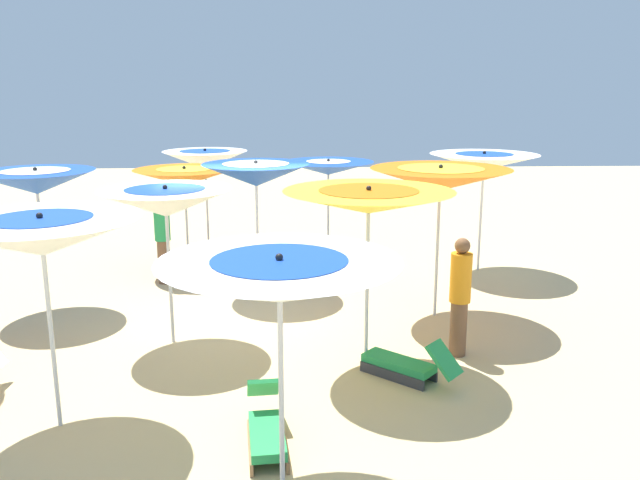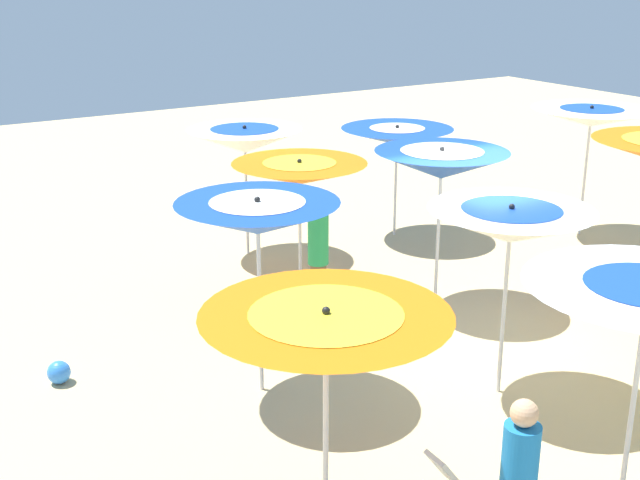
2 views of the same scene
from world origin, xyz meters
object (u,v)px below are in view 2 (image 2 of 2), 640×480
beach_umbrella_9 (245,140)px  beach_ball (59,372)px  beach_umbrella_0 (326,335)px  beachgoer_0 (318,256)px  beach_umbrella_11 (591,117)px  beach_umbrella_4 (510,225)px  beach_umbrella_7 (441,164)px  beach_umbrella_3 (258,217)px  beach_umbrella_10 (397,136)px  beach_umbrella_6 (299,173)px

beach_umbrella_9 → beach_ball: bearing=-54.1°
beach_umbrella_0 → beachgoer_0: bearing=148.7°
beach_umbrella_0 → beach_umbrella_9: (-7.39, 3.06, -0.01)m
beach_umbrella_9 → beach_umbrella_11: size_ratio=0.94×
beach_umbrella_4 → beach_umbrella_11: 6.80m
beach_ball → beach_umbrella_7: bearing=85.1°
beach_umbrella_4 → beach_umbrella_11: beach_umbrella_11 is taller
beach_umbrella_3 → beachgoer_0: bearing=130.0°
beach_umbrella_3 → beach_umbrella_11: bearing=104.9°
beach_umbrella_0 → beach_umbrella_4: 3.54m
beach_umbrella_0 → beach_umbrella_10: bearing=139.1°
beach_umbrella_3 → beach_umbrella_11: size_ratio=0.99×
beach_umbrella_3 → beach_umbrella_7: (-1.00, 3.57, -0.03)m
beach_umbrella_6 → beach_umbrella_9: size_ratio=0.93×
beach_umbrella_3 → beach_umbrella_7: beach_umbrella_3 is taller
beach_umbrella_3 → beach_umbrella_6: (-2.46, 2.03, -0.27)m
beach_umbrella_4 → beach_umbrella_6: beach_umbrella_4 is taller
beach_umbrella_3 → beach_umbrella_9: beach_umbrella_3 is taller
beach_umbrella_3 → beachgoer_0: 2.57m
beach_umbrella_4 → beach_umbrella_10: beach_umbrella_4 is taller
beach_umbrella_6 → beach_umbrella_10: size_ratio=1.02×
beachgoer_0 → beach_umbrella_10: bearing=-10.0°
beach_ball → beach_umbrella_10: bearing=109.5°
beach_umbrella_7 → beach_ball: 6.01m
beach_umbrella_3 → beach_umbrella_9: bearing=154.4°
beach_umbrella_6 → beach_umbrella_10: beach_umbrella_6 is taller
beach_umbrella_6 → beach_umbrella_7: size_ratio=0.89×
beach_umbrella_10 → beach_umbrella_0: bearing=-40.9°
beach_umbrella_3 → beach_umbrella_6: 3.20m
beach_umbrella_4 → beach_umbrella_10: (-5.59, 2.62, -0.22)m
beach_umbrella_3 → beach_umbrella_6: size_ratio=1.13×
beach_umbrella_10 → beach_ball: bearing=-70.5°
beach_umbrella_3 → beach_umbrella_7: 3.71m
beachgoer_0 → beach_umbrella_0: bearing=-168.9°
beach_umbrella_3 → beach_umbrella_10: beach_umbrella_3 is taller
beach_umbrella_7 → beach_umbrella_9: 3.82m
beach_umbrella_6 → beach_umbrella_7: bearing=46.6°
beach_ball → beach_umbrella_0: bearing=15.2°
beach_umbrella_11 → beach_umbrella_9: bearing=-112.1°
beach_umbrella_0 → beach_umbrella_9: beach_umbrella_0 is taller
beach_ball → beach_umbrella_3: bearing=54.2°
beach_umbrella_9 → beachgoer_0: size_ratio=1.26×
beach_umbrella_0 → beach_umbrella_10: 9.06m
beach_umbrella_3 → beach_umbrella_9: 5.05m
beach_umbrella_4 → beach_umbrella_3: bearing=-123.2°
beachgoer_0 → beach_ball: beachgoer_0 is taller
beachgoer_0 → beach_ball: (-0.04, -3.79, -0.83)m
beach_umbrella_3 → beach_umbrella_10: 6.45m
beach_umbrella_4 → beachgoer_0: 3.32m
beach_umbrella_4 → beach_umbrella_11: (-3.74, 5.67, 0.12)m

